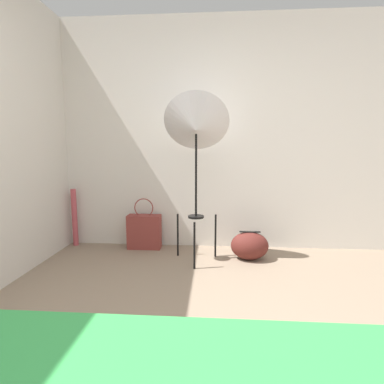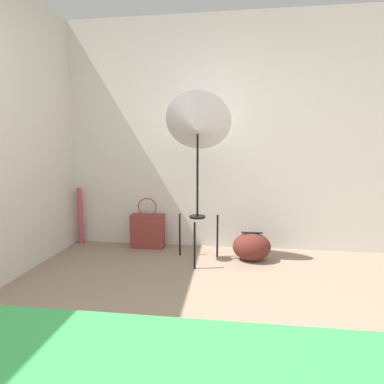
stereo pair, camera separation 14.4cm
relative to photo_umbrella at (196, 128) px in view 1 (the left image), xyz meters
The scene contains 5 objects.
wall_back 0.55m from the photo_umbrella, 65.55° to the left, with size 8.00×0.05×2.60m.
photo_umbrella is the anchor object (origin of this frame).
tote_bag 1.35m from the photo_umbrella, 151.56° to the left, with size 0.38×0.16×0.59m.
duffel_bag 1.33m from the photo_umbrella, ahead, with size 0.39×0.29×0.30m.
paper_roll 1.82m from the photo_umbrella, 165.42° to the left, with size 0.06×0.06×0.68m.
Camera 1 is at (-0.05, -1.02, 1.14)m, focal length 28.00 mm.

